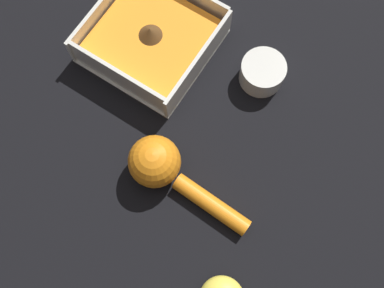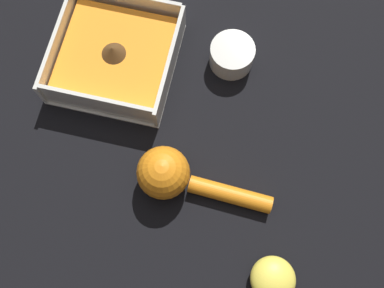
# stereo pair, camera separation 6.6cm
# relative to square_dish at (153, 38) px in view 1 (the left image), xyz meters

# --- Properties ---
(ground_plane) EXTENTS (4.00, 4.00, 0.00)m
(ground_plane) POSITION_rel_square_dish_xyz_m (-0.00, -0.05, -0.02)
(ground_plane) COLOR black
(square_dish) EXTENTS (0.19, 0.19, 0.06)m
(square_dish) POSITION_rel_square_dish_xyz_m (0.00, 0.00, 0.00)
(square_dish) COLOR silver
(square_dish) RESTS_ON ground_plane
(spice_bowl) EXTENTS (0.07, 0.07, 0.04)m
(spice_bowl) POSITION_rel_square_dish_xyz_m (0.04, -0.18, -0.00)
(spice_bowl) COLOR silver
(spice_bowl) RESTS_ON ground_plane
(lemon_squeezer) EXTENTS (0.08, 0.20, 0.08)m
(lemon_squeezer) POSITION_rel_square_dish_xyz_m (-0.17, -0.14, 0.01)
(lemon_squeezer) COLOR orange
(lemon_squeezer) RESTS_ON ground_plane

